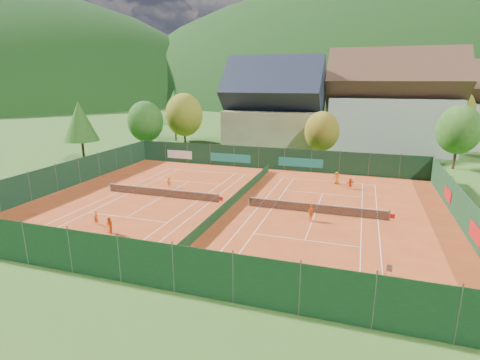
% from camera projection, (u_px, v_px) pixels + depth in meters
% --- Properties ---
extents(ground, '(600.00, 600.00, 0.00)m').
position_uv_depth(ground, '(234.00, 205.00, 37.09)').
color(ground, '#2F581B').
rests_on(ground, ground).
extents(clay_pad, '(40.00, 32.00, 0.01)m').
position_uv_depth(clay_pad, '(234.00, 204.00, 37.09)').
color(clay_pad, '#B2411A').
rests_on(clay_pad, ground).
extents(court_markings_left, '(11.03, 23.83, 0.00)m').
position_uv_depth(court_markings_left, '(162.00, 197.00, 39.47)').
color(court_markings_left, white).
rests_on(court_markings_left, ground).
extents(court_markings_right, '(11.03, 23.83, 0.00)m').
position_uv_depth(court_markings_right, '(315.00, 213.00, 34.70)').
color(court_markings_right, white).
rests_on(court_markings_right, ground).
extents(tennis_net_left, '(13.30, 0.10, 1.02)m').
position_uv_depth(tennis_net_left, '(163.00, 192.00, 39.30)').
color(tennis_net_left, '#59595B').
rests_on(tennis_net_left, ground).
extents(tennis_net_right, '(13.30, 0.10, 1.02)m').
position_uv_depth(tennis_net_right, '(317.00, 208.00, 34.52)').
color(tennis_net_right, '#59595B').
rests_on(tennis_net_right, ground).
extents(court_divider, '(0.03, 28.80, 1.00)m').
position_uv_depth(court_divider, '(234.00, 200.00, 36.96)').
color(court_divider, '#153B1D').
rests_on(court_divider, ground).
extents(fence_north, '(40.00, 0.10, 3.00)m').
position_uv_depth(fence_north, '(268.00, 158.00, 51.53)').
color(fence_north, '#13351F').
rests_on(fence_north, ground).
extents(fence_south, '(40.00, 0.04, 3.00)m').
position_uv_depth(fence_south, '(146.00, 264.00, 22.01)').
color(fence_south, '#14371B').
rests_on(fence_south, ground).
extents(fence_west, '(0.04, 32.00, 3.00)m').
position_uv_depth(fence_west, '(68.00, 174.00, 42.67)').
color(fence_west, '#133621').
rests_on(fence_west, ground).
extents(fence_east, '(0.09, 32.00, 3.00)m').
position_uv_depth(fence_east, '(463.00, 211.00, 30.78)').
color(fence_east, '#13341B').
rests_on(fence_east, ground).
extents(chalet, '(16.20, 12.00, 16.00)m').
position_uv_depth(chalet, '(274.00, 112.00, 63.81)').
color(chalet, '#C4B68A').
rests_on(chalet, ground).
extents(hotel_block_a, '(21.60, 11.00, 17.25)m').
position_uv_depth(hotel_block_a, '(391.00, 108.00, 63.45)').
color(hotel_block_a, silver).
rests_on(hotel_block_a, ground).
extents(hotel_block_b, '(17.28, 10.00, 15.50)m').
position_uv_depth(hotel_block_b, '(472.00, 111.00, 66.81)').
color(hotel_block_b, silver).
rests_on(hotel_block_b, ground).
extents(tree_west_front, '(5.72, 5.72, 8.69)m').
position_uv_depth(tree_west_front, '(145.00, 122.00, 60.62)').
color(tree_west_front, '#492E1A').
rests_on(tree_west_front, ground).
extents(tree_west_mid, '(6.44, 6.44, 9.78)m').
position_uv_depth(tree_west_mid, '(184.00, 115.00, 64.76)').
color(tree_west_mid, '#4A2A1A').
rests_on(tree_west_mid, ground).
extents(tree_west_back, '(5.60, 5.60, 10.00)m').
position_uv_depth(tree_west_back, '(175.00, 107.00, 73.73)').
color(tree_west_back, '#4B2F1A').
rests_on(tree_west_back, ground).
extents(tree_center, '(5.01, 5.01, 7.60)m').
position_uv_depth(tree_center, '(322.00, 131.00, 54.27)').
color(tree_center, '#422E17').
rests_on(tree_center, ground).
extents(tree_east_front, '(5.72, 5.72, 8.69)m').
position_uv_depth(tree_east_front, '(459.00, 130.00, 50.56)').
color(tree_east_front, '#402C17').
rests_on(tree_east_front, ground).
extents(tree_west_side, '(5.04, 5.04, 9.00)m').
position_uv_depth(tree_west_side, '(80.00, 121.00, 54.90)').
color(tree_west_side, '#462919').
rests_on(tree_west_side, ground).
extents(tree_east_back, '(7.15, 7.15, 10.86)m').
position_uv_depth(tree_east_back, '(452.00, 111.00, 64.30)').
color(tree_east_back, '#432F18').
rests_on(tree_east_back, ground).
extents(mountain_backdrop, '(820.00, 530.00, 242.00)m').
position_uv_depth(mountain_backdrop, '(386.00, 158.00, 253.26)').
color(mountain_backdrop, black).
rests_on(mountain_backdrop, ground).
extents(ball_hopper, '(0.34, 0.34, 0.80)m').
position_uv_depth(ball_hopper, '(389.00, 268.00, 23.42)').
color(ball_hopper, slate).
rests_on(ball_hopper, ground).
extents(loose_ball_0, '(0.07, 0.07, 0.07)m').
position_uv_depth(loose_ball_0, '(132.00, 205.00, 36.78)').
color(loose_ball_0, '#CCD833').
rests_on(loose_ball_0, ground).
extents(loose_ball_1, '(0.07, 0.07, 0.07)m').
position_uv_depth(loose_ball_1, '(283.00, 245.00, 27.84)').
color(loose_ball_1, '#CCD833').
rests_on(loose_ball_1, ground).
extents(loose_ball_2, '(0.07, 0.07, 0.07)m').
position_uv_depth(loose_ball_2, '(279.00, 195.00, 39.91)').
color(loose_ball_2, '#CCD833').
rests_on(loose_ball_2, ground).
extents(loose_ball_3, '(0.07, 0.07, 0.07)m').
position_uv_depth(loose_ball_3, '(215.00, 174.00, 48.82)').
color(loose_ball_3, '#CCD833').
rests_on(loose_ball_3, ground).
extents(loose_ball_4, '(0.07, 0.07, 0.07)m').
position_uv_depth(loose_ball_4, '(369.00, 222.00, 32.41)').
color(loose_ball_4, '#CCD833').
rests_on(loose_ball_4, ground).
extents(player_left_near, '(0.46, 0.32, 1.20)m').
position_uv_depth(player_left_near, '(96.00, 218.00, 31.77)').
color(player_left_near, '#D54B13').
rests_on(player_left_near, ground).
extents(player_left_mid, '(0.86, 0.83, 1.40)m').
position_uv_depth(player_left_mid, '(109.00, 226.00, 29.85)').
color(player_left_mid, '#D85713').
rests_on(player_left_mid, ground).
extents(player_left_far, '(0.91, 0.67, 1.26)m').
position_uv_depth(player_left_far, '(169.00, 182.00, 42.77)').
color(player_left_far, orange).
rests_on(player_left_far, ground).
extents(player_right_near, '(0.83, 0.93, 1.52)m').
position_uv_depth(player_right_near, '(311.00, 213.00, 32.56)').
color(player_right_near, orange).
rests_on(player_right_near, ground).
extents(player_right_far_a, '(0.74, 0.48, 1.51)m').
position_uv_depth(player_right_far_a, '(337.00, 178.00, 44.11)').
color(player_right_far_a, '#CA5E11').
rests_on(player_right_far_a, ground).
extents(player_right_far_b, '(1.18, 0.95, 1.26)m').
position_uv_depth(player_right_far_b, '(350.00, 183.00, 42.24)').
color(player_right_far_b, '#E04E13').
rests_on(player_right_far_b, ground).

